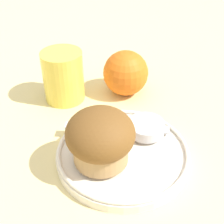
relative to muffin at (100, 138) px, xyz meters
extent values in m
plane|color=beige|center=(0.03, 0.01, -0.06)|extent=(3.00, 3.00, 0.00)
cylinder|color=silver|center=(0.03, 0.01, -0.05)|extent=(0.20, 0.20, 0.01)
torus|color=silver|center=(0.03, 0.01, -0.04)|extent=(0.19, 0.19, 0.01)
cylinder|color=tan|center=(0.00, 0.00, -0.02)|extent=(0.08, 0.08, 0.04)
ellipsoid|color=brown|center=(0.00, 0.00, 0.01)|extent=(0.09, 0.09, 0.07)
cylinder|color=silver|center=(0.08, 0.05, -0.03)|extent=(0.06, 0.06, 0.02)
cylinder|color=white|center=(0.08, 0.05, -0.02)|extent=(0.05, 0.05, 0.00)
sphere|color=maroon|center=(0.01, 0.04, -0.03)|extent=(0.02, 0.02, 0.02)
sphere|color=maroon|center=(0.03, 0.04, -0.03)|extent=(0.02, 0.02, 0.02)
cube|color=silver|center=(0.03, 0.06, -0.04)|extent=(0.16, 0.06, 0.00)
sphere|color=orange|center=(0.08, 0.19, -0.02)|extent=(0.09, 0.09, 0.09)
cylinder|color=#EAD14C|center=(-0.04, 0.19, -0.01)|extent=(0.07, 0.07, 0.09)
camera|label=1|loc=(-0.04, -0.31, 0.28)|focal=50.00mm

